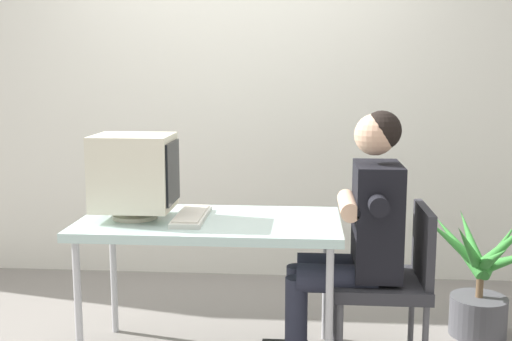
{
  "coord_description": "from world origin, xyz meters",
  "views": [
    {
      "loc": [
        0.48,
        -3.08,
        1.48
      ],
      "look_at": [
        0.23,
        0.0,
        0.98
      ],
      "focal_mm": 44.78,
      "sensor_mm": 36.0,
      "label": 1
    }
  ],
  "objects_px": {
    "desk": "(210,230)",
    "crt_monitor": "(135,173)",
    "keyboard": "(191,216)",
    "person_seated": "(356,230)",
    "office_chair": "(392,275)",
    "potted_plant": "(480,281)"
  },
  "relations": [
    {
      "from": "desk",
      "to": "crt_monitor",
      "type": "relative_size",
      "value": 3.09
    },
    {
      "from": "crt_monitor",
      "to": "desk",
      "type": "bearing_deg",
      "value": 0.87
    },
    {
      "from": "crt_monitor",
      "to": "keyboard",
      "type": "height_order",
      "value": "crt_monitor"
    },
    {
      "from": "keyboard",
      "to": "person_seated",
      "type": "height_order",
      "value": "person_seated"
    },
    {
      "from": "office_chair",
      "to": "person_seated",
      "type": "distance_m",
      "value": 0.29
    },
    {
      "from": "crt_monitor",
      "to": "person_seated",
      "type": "bearing_deg",
      "value": -0.93
    },
    {
      "from": "crt_monitor",
      "to": "office_chair",
      "type": "bearing_deg",
      "value": -0.8
    },
    {
      "from": "desk",
      "to": "person_seated",
      "type": "bearing_deg",
      "value": -1.85
    },
    {
      "from": "crt_monitor",
      "to": "office_chair",
      "type": "height_order",
      "value": "crt_monitor"
    },
    {
      "from": "crt_monitor",
      "to": "office_chair",
      "type": "relative_size",
      "value": 0.52
    },
    {
      "from": "keyboard",
      "to": "person_seated",
      "type": "relative_size",
      "value": 0.34
    },
    {
      "from": "desk",
      "to": "person_seated",
      "type": "distance_m",
      "value": 0.73
    },
    {
      "from": "person_seated",
      "to": "keyboard",
      "type": "bearing_deg",
      "value": 178.59
    },
    {
      "from": "desk",
      "to": "office_chair",
      "type": "distance_m",
      "value": 0.93
    },
    {
      "from": "crt_monitor",
      "to": "potted_plant",
      "type": "relative_size",
      "value": 0.58
    },
    {
      "from": "person_seated",
      "to": "potted_plant",
      "type": "height_order",
      "value": "person_seated"
    },
    {
      "from": "crt_monitor",
      "to": "person_seated",
      "type": "xyz_separation_m",
      "value": [
        1.1,
        -0.02,
        -0.27
      ]
    },
    {
      "from": "keyboard",
      "to": "office_chair",
      "type": "bearing_deg",
      "value": -1.16
    },
    {
      "from": "desk",
      "to": "keyboard",
      "type": "relative_size",
      "value": 3.01
    },
    {
      "from": "desk",
      "to": "office_chair",
      "type": "relative_size",
      "value": 1.6
    },
    {
      "from": "office_chair",
      "to": "person_seated",
      "type": "bearing_deg",
      "value": -180.0
    },
    {
      "from": "crt_monitor",
      "to": "person_seated",
      "type": "relative_size",
      "value": 0.33
    }
  ]
}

